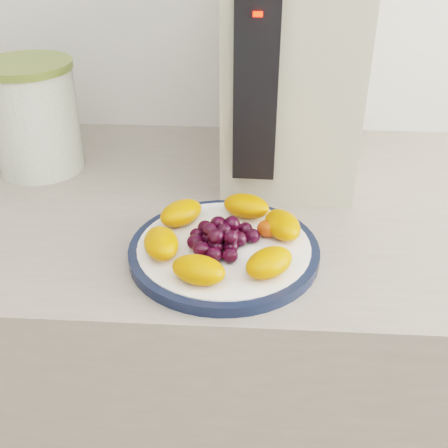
{
  "coord_description": "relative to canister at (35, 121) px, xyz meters",
  "views": [
    {
      "loc": [
        0.08,
        0.42,
        1.33
      ],
      "look_at": [
        0.04,
        1.04,
        0.95
      ],
      "focal_mm": 45.0,
      "sensor_mm": 36.0,
      "label": 1
    }
  ],
  "objects": [
    {
      "name": "plate_face",
      "position": [
        0.33,
        -0.25,
        -0.08
      ],
      "size": [
        0.23,
        0.23,
        0.02
      ],
      "primitive_type": "cylinder",
      "color": "white",
      "rests_on": "counter"
    },
    {
      "name": "counter",
      "position": [
        0.29,
        -0.09,
        -0.54
      ],
      "size": [
        3.5,
        0.6,
        0.9
      ],
      "primitive_type": "cube",
      "color": "gray",
      "rests_on": "floor"
    },
    {
      "name": "canister_lid",
      "position": [
        0.0,
        0.0,
        0.09
      ],
      "size": [
        0.16,
        0.16,
        0.01
      ],
      "primitive_type": "cylinder",
      "rotation": [
        0.0,
        0.0,
        0.04
      ],
      "color": "olive",
      "rests_on": "canister"
    },
    {
      "name": "appliance_body",
      "position": [
        0.42,
        0.03,
        0.09
      ],
      "size": [
        0.21,
        0.29,
        0.36
      ],
      "primitive_type": "cube",
      "rotation": [
        0.0,
        0.0,
        -0.03
      ],
      "color": "#B8B49D",
      "rests_on": "counter"
    },
    {
      "name": "cabinet_face",
      "position": [
        0.29,
        -0.09,
        -0.57
      ],
      "size": [
        3.48,
        0.58,
        0.84
      ],
      "primitive_type": "cube",
      "color": "#8E5E49",
      "rests_on": "floor"
    },
    {
      "name": "appliance_led",
      "position": [
        0.37,
        -0.12,
        0.2
      ],
      "size": [
        0.01,
        0.01,
        0.01
      ],
      "primitive_type": "cube",
      "rotation": [
        0.0,
        0.0,
        -0.03
      ],
      "color": "#FF0C05",
      "rests_on": "appliance_panel"
    },
    {
      "name": "fruit_plate",
      "position": [
        0.33,
        -0.25,
        -0.05
      ],
      "size": [
        0.22,
        0.22,
        0.03
      ],
      "color": "#D86206",
      "rests_on": "plate_face"
    },
    {
      "name": "appliance_panel",
      "position": [
        0.37,
        -0.11,
        0.1
      ],
      "size": [
        0.06,
        0.02,
        0.27
      ],
      "primitive_type": "cube",
      "rotation": [
        0.0,
        0.0,
        -0.03
      ],
      "color": "black",
      "rests_on": "appliance_body"
    },
    {
      "name": "plate_rim",
      "position": [
        0.33,
        -0.25,
        -0.08
      ],
      "size": [
        0.25,
        0.25,
        0.01
      ],
      "primitive_type": "cylinder",
      "color": "#111B34",
      "rests_on": "counter"
    },
    {
      "name": "canister",
      "position": [
        0.0,
        0.0,
        0.0
      ],
      "size": [
        0.15,
        0.15,
        0.17
      ],
      "primitive_type": "cylinder",
      "rotation": [
        0.0,
        0.0,
        0.04
      ],
      "color": "#4D6122",
      "rests_on": "counter"
    }
  ]
}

